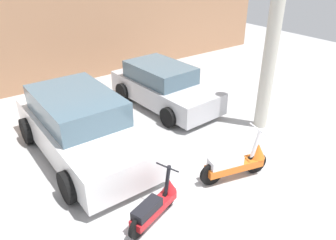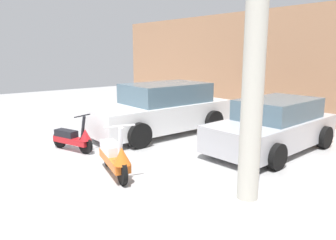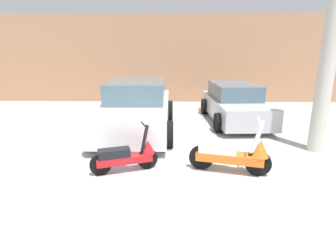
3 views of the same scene
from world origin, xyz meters
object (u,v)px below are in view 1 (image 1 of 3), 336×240
Objects in this scene: car_rear_left at (82,127)px; support_column_side at (270,57)px; scooter_front_left at (156,204)px; car_rear_center at (164,86)px; scooter_front_right at (237,162)px.

car_rear_left is 1.11× the size of support_column_side.
scooter_front_left is 2.88m from car_rear_left.
scooter_front_left is 5.00m from car_rear_center.
car_rear_center is at bearing 91.36° from scooter_front_right.
car_rear_center is at bearing 116.65° from support_column_side.
scooter_front_left is 0.30× the size of car_rear_left.
support_column_side is (4.55, -1.62, 1.27)m from car_rear_left.
scooter_front_right is at bearing -16.29° from car_rear_center.
car_rear_center reaches higher than scooter_front_right.
scooter_front_left is at bearing -164.32° from support_column_side.
car_rear_left reaches higher than car_rear_center.
support_column_side reaches higher than scooter_front_right.
car_rear_left is (-2.26, 2.86, 0.32)m from scooter_front_right.
support_column_side reaches higher than scooter_front_left.
car_rear_left is at bearing 142.47° from scooter_front_right.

